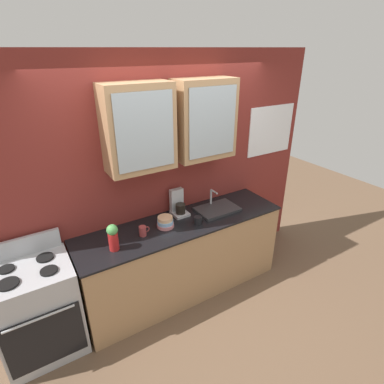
# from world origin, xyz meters

# --- Properties ---
(ground_plane) EXTENTS (10.00, 10.00, 0.00)m
(ground_plane) POSITION_xyz_m (0.00, 0.00, 0.00)
(ground_plane) COLOR brown
(back_wall_unit) EXTENTS (3.91, 0.42, 2.65)m
(back_wall_unit) POSITION_xyz_m (0.01, 0.32, 1.48)
(back_wall_unit) COLOR maroon
(back_wall_unit) RESTS_ON ground_plane
(counter) EXTENTS (2.33, 0.64, 0.93)m
(counter) POSITION_xyz_m (0.00, 0.00, 0.47)
(counter) COLOR #A87F56
(counter) RESTS_ON ground_plane
(stove_range) EXTENTS (0.68, 0.61, 1.11)m
(stove_range) POSITION_xyz_m (-1.52, -0.00, 0.47)
(stove_range) COLOR #ADAFB5
(stove_range) RESTS_ON ground_plane
(sink_faucet) EXTENTS (0.48, 0.32, 0.22)m
(sink_faucet) POSITION_xyz_m (0.48, 0.03, 0.95)
(sink_faucet) COLOR #2D2D30
(sink_faucet) RESTS_ON counter
(bowl_stack) EXTENTS (0.18, 0.18, 0.12)m
(bowl_stack) POSITION_xyz_m (-0.20, 0.02, 0.99)
(bowl_stack) COLOR #D87F84
(bowl_stack) RESTS_ON counter
(vase) EXTENTS (0.10, 0.10, 0.27)m
(vase) POSITION_xyz_m (-0.79, -0.09, 1.08)
(vase) COLOR #B21E1E
(vase) RESTS_ON counter
(cup_near_sink) EXTENTS (0.12, 0.08, 0.08)m
(cup_near_sink) POSITION_xyz_m (0.13, -0.11, 0.97)
(cup_near_sink) COLOR black
(cup_near_sink) RESTS_ON counter
(cup_near_bowls) EXTENTS (0.11, 0.07, 0.10)m
(cup_near_bowls) POSITION_xyz_m (-0.47, -0.01, 0.98)
(cup_near_bowls) COLOR #993838
(cup_near_bowls) RESTS_ON counter
(coffee_maker) EXTENTS (0.17, 0.20, 0.29)m
(coffee_maker) POSITION_xyz_m (0.06, 0.20, 1.04)
(coffee_maker) COLOR #B7B7BC
(coffee_maker) RESTS_ON counter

